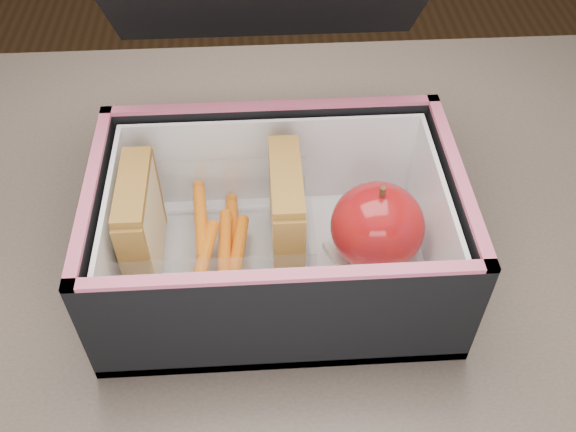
# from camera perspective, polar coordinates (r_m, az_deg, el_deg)

# --- Properties ---
(kitchen_table) EXTENTS (1.20, 0.80, 0.75)m
(kitchen_table) POSITION_cam_1_polar(r_m,az_deg,el_deg) (0.67, 6.12, -10.35)
(kitchen_table) COLOR brown
(kitchen_table) RESTS_ON ground
(lunch_bag) EXTENTS (0.30, 0.33, 0.27)m
(lunch_bag) POSITION_cam_1_polar(r_m,az_deg,el_deg) (0.55, -1.01, -0.29)
(lunch_bag) COLOR black
(lunch_bag) RESTS_ON kitchen_table
(plastic_tub) EXTENTS (0.17, 0.12, 0.07)m
(plastic_tub) POSITION_cam_1_polar(r_m,az_deg,el_deg) (0.57, -6.44, -1.56)
(plastic_tub) COLOR white
(plastic_tub) RESTS_ON lunch_bag
(sandwich_left) EXTENTS (0.02, 0.09, 0.10)m
(sandwich_left) POSITION_cam_1_polar(r_m,az_deg,el_deg) (0.56, -12.91, -0.65)
(sandwich_left) COLOR beige
(sandwich_left) RESTS_ON plastic_tub
(sandwich_right) EXTENTS (0.03, 0.09, 0.10)m
(sandwich_right) POSITION_cam_1_polar(r_m,az_deg,el_deg) (0.55, -0.16, 0.04)
(sandwich_right) COLOR beige
(sandwich_right) RESTS_ON plastic_tub
(carrot_sticks) EXTENTS (0.05, 0.15, 0.03)m
(carrot_sticks) POSITION_cam_1_polar(r_m,az_deg,el_deg) (0.58, -5.91, -2.72)
(carrot_sticks) COLOR #CE5600
(carrot_sticks) RESTS_ON plastic_tub
(paper_napkin) EXTENTS (0.09, 0.09, 0.01)m
(paper_napkin) POSITION_cam_1_polar(r_m,az_deg,el_deg) (0.59, 7.76, -3.80)
(paper_napkin) COLOR white
(paper_napkin) RESTS_ON lunch_bag
(red_apple) EXTENTS (0.10, 0.10, 0.09)m
(red_apple) POSITION_cam_1_polar(r_m,az_deg,el_deg) (0.56, 7.94, -0.92)
(red_apple) COLOR maroon
(red_apple) RESTS_ON paper_napkin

